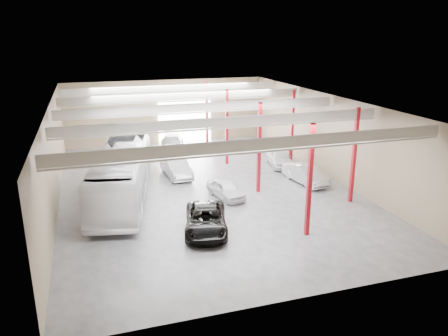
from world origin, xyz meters
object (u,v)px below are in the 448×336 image
car_row_a (226,189)px  car_row_b (176,167)px  car_row_c (172,143)px  car_right_near (306,174)px  car_right_far (279,157)px  coach_bus (122,174)px  black_sedan (206,220)px

car_row_a → car_row_b: bearing=99.4°
car_row_c → car_right_near: bearing=-44.0°
car_row_b → car_right_far: (9.86, 0.24, -0.02)m
car_row_b → car_row_c: 8.42m
car_row_c → coach_bus: bearing=-103.0°
coach_bus → car_row_b: (4.84, 4.15, -1.15)m
black_sedan → car_row_b: 11.37m
black_sedan → car_right_near: 12.13m
black_sedan → car_row_b: (0.44, 11.36, 0.05)m
black_sedan → coach_bus: bearing=135.7°
coach_bus → car_row_a: 7.76m
car_right_far → car_row_c: bearing=147.7°
coach_bus → car_row_c: 13.93m
black_sedan → car_row_c: 19.76m
car_row_a → car_right_near: (7.32, 1.21, 0.11)m
black_sedan → car_row_a: (2.98, 5.20, -0.10)m
car_row_a → car_row_c: (-1.27, 14.49, 0.17)m
car_row_c → car_right_near: size_ratio=1.22×
car_row_a → car_right_near: 7.42m
car_row_a → car_right_far: size_ratio=0.83×
coach_bus → car_right_far: 15.39m
coach_bus → car_row_a: coach_bus is taller
coach_bus → car_row_b: bearing=51.9°
coach_bus → car_row_c: (6.11, 12.47, -1.13)m
car_right_far → black_sedan: bearing=-120.6°
car_row_a → car_row_c: car_row_c is taller
car_row_b → car_right_near: car_row_b is taller
black_sedan → car_row_b: size_ratio=1.11×
car_row_c → car_row_a: bearing=-71.9°
black_sedan → car_right_near: size_ratio=1.16×
car_right_near → black_sedan: bearing=-155.3°
car_right_far → car_row_b: bearing=-167.6°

